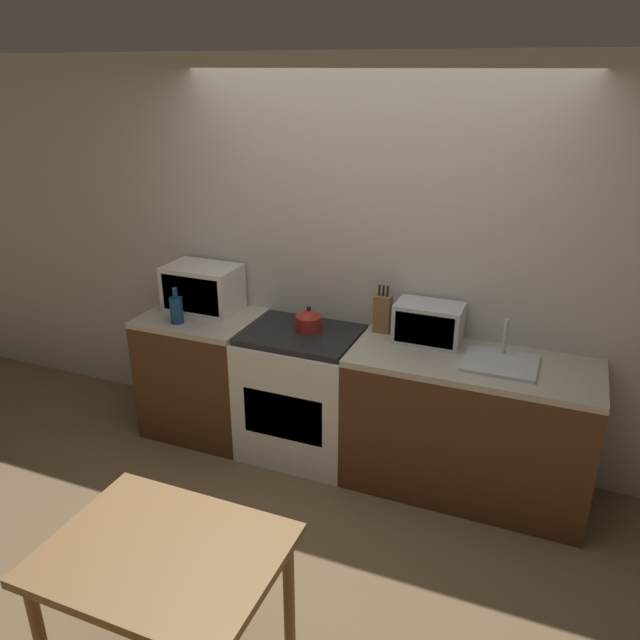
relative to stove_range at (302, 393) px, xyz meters
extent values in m
plane|color=brown|center=(0.34, -0.88, -0.45)|extent=(16.00, 16.00, 0.00)
cube|color=beige|center=(0.34, 0.34, 0.85)|extent=(10.00, 0.06, 2.60)
cube|color=#4C2D19|center=(-0.77, 0.00, -0.02)|extent=(0.78, 0.62, 0.86)
cube|color=#B7AD99|center=(-0.77, 0.00, 0.43)|extent=(0.78, 0.62, 0.04)
cube|color=#4C2D19|center=(1.12, 0.00, -0.02)|extent=(1.47, 0.62, 0.86)
cube|color=#B7AD99|center=(1.12, 0.00, 0.43)|extent=(1.47, 0.62, 0.04)
cube|color=silver|center=(0.00, 0.00, -0.02)|extent=(0.76, 0.62, 0.86)
cube|color=black|center=(0.00, 0.00, 0.43)|extent=(0.73, 0.57, 0.04)
cube|color=black|center=(0.00, -0.30, -0.02)|extent=(0.55, 0.02, 0.32)
cylinder|color=maroon|center=(0.03, 0.06, 0.50)|extent=(0.18, 0.18, 0.10)
cone|color=maroon|center=(0.03, 0.06, 0.57)|extent=(0.17, 0.17, 0.04)
sphere|color=black|center=(0.03, 0.06, 0.60)|extent=(0.03, 0.03, 0.03)
cube|color=silver|center=(-0.81, 0.12, 0.61)|extent=(0.51, 0.34, 0.32)
cube|color=black|center=(-0.81, -0.04, 0.61)|extent=(0.44, 0.01, 0.26)
cylinder|color=navy|center=(-0.84, -0.17, 0.54)|extent=(0.09, 0.09, 0.18)
cylinder|color=navy|center=(-0.84, -0.17, 0.67)|extent=(0.03, 0.03, 0.07)
cube|color=brown|center=(0.49, 0.21, 0.58)|extent=(0.11, 0.07, 0.25)
cylinder|color=black|center=(0.46, 0.21, 0.74)|extent=(0.01, 0.01, 0.07)
cylinder|color=black|center=(0.49, 0.21, 0.74)|extent=(0.01, 0.01, 0.07)
cylinder|color=black|center=(0.51, 0.21, 0.74)|extent=(0.01, 0.01, 0.07)
cube|color=silver|center=(0.80, 0.17, 0.58)|extent=(0.42, 0.25, 0.25)
cube|color=black|center=(0.80, 0.05, 0.58)|extent=(0.37, 0.01, 0.20)
cube|color=silver|center=(1.27, 0.00, 0.46)|extent=(0.42, 0.36, 0.02)
cylinder|color=silver|center=(1.27, 0.13, 0.58)|extent=(0.03, 0.03, 0.22)
cube|color=brown|center=(0.24, -1.88, 0.29)|extent=(0.92, 0.71, 0.04)
cylinder|color=brown|center=(-0.16, -1.58, -0.09)|extent=(0.05, 0.05, 0.72)
cylinder|color=brown|center=(0.64, -1.58, -0.09)|extent=(0.05, 0.05, 0.72)
camera|label=1|loc=(1.53, -3.41, 2.06)|focal=35.00mm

